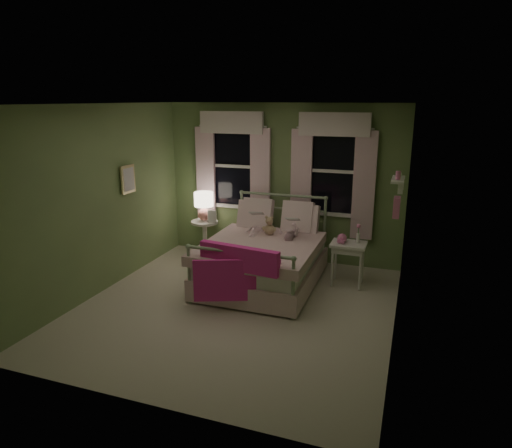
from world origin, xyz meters
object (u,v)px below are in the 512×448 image
at_px(child_left, 255,213).
at_px(nightstand_right, 348,249).
at_px(child_right, 290,217).
at_px(table_lamp, 204,204).
at_px(nightstand_left, 205,234).
at_px(teddy_bear, 269,227).
at_px(bed, 264,258).

height_order(child_left, nightstand_right, child_left).
xyz_separation_m(child_right, table_lamp, (-1.59, 0.31, 0.01)).
relative_size(child_right, nightstand_left, 1.14).
relative_size(table_lamp, nightstand_right, 0.76).
bearing_deg(nightstand_right, table_lamp, 170.58).
height_order(teddy_bear, nightstand_right, teddy_bear).
bearing_deg(child_right, child_left, -7.51).
xyz_separation_m(nightstand_left, nightstand_right, (2.50, -0.41, 0.13)).
bearing_deg(child_left, table_lamp, -24.92).
distance_m(child_left, table_lamp, 1.08).
xyz_separation_m(child_left, table_lamp, (-1.03, 0.31, 0.01)).
bearing_deg(nightstand_right, nightstand_left, 170.58).
bearing_deg(table_lamp, nightstand_right, -9.42).
bearing_deg(nightstand_left, child_left, -16.93).
distance_m(child_left, nightstand_right, 1.52).
height_order(child_left, table_lamp, child_left).
bearing_deg(child_right, teddy_bear, 21.99).
relative_size(nightstand_left, nightstand_right, 1.02).
distance_m(table_lamp, nightstand_right, 2.56).
bearing_deg(child_left, bed, 115.61).
distance_m(nightstand_left, table_lamp, 0.54).
height_order(child_right, nightstand_right, child_right).
distance_m(bed, nightstand_left, 1.50).
bearing_deg(teddy_bear, child_left, 150.50).
bearing_deg(teddy_bear, nightstand_left, 160.20).
bearing_deg(nightstand_right, teddy_bear, -177.18).
distance_m(child_right, table_lamp, 1.62).
relative_size(bed, table_lamp, 4.19).
height_order(table_lamp, nightstand_right, table_lamp).
xyz_separation_m(bed, nightstand_left, (-1.31, 0.74, 0.03)).
height_order(nightstand_left, table_lamp, table_lamp).
height_order(bed, nightstand_left, bed).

